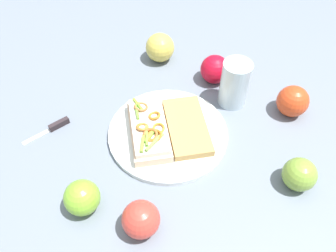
{
  "coord_description": "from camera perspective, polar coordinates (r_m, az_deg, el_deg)",
  "views": [
    {
      "loc": [
        -0.01,
        -0.52,
        0.65
      ],
      "look_at": [
        0.0,
        0.0,
        0.03
      ],
      "focal_mm": 36.66,
      "sensor_mm": 36.0,
      "label": 1
    }
  ],
  "objects": [
    {
      "name": "apple_2",
      "position": [
        1.01,
        -1.34,
        12.91
      ],
      "size": [
        0.12,
        0.12,
        0.08
      ],
      "primitive_type": "sphere",
      "rotation": [
        0.0,
        0.0,
        3.85
      ],
      "color": "gold",
      "rests_on": "ground_plane"
    },
    {
      "name": "plate",
      "position": [
        0.83,
        -0.0,
        -1.18
      ],
      "size": [
        0.29,
        0.29,
        0.01
      ],
      "primitive_type": "cylinder",
      "color": "white",
      "rests_on": "ground_plane"
    },
    {
      "name": "apple_4",
      "position": [
        0.68,
        -4.53,
        -15.22
      ],
      "size": [
        0.09,
        0.09,
        0.07
      ],
      "primitive_type": "sphere",
      "rotation": [
        0.0,
        0.0,
        1.36
      ],
      "color": "#D23F32",
      "rests_on": "ground_plane"
    },
    {
      "name": "apple_3",
      "position": [
        0.72,
        -14.1,
        -11.47
      ],
      "size": [
        0.1,
        0.1,
        0.07
      ],
      "primitive_type": "sphere",
      "rotation": [
        0.0,
        0.0,
        4.19
      ],
      "color": "#7DBA2F",
      "rests_on": "ground_plane"
    },
    {
      "name": "ground_plane",
      "position": [
        0.83,
        -0.0,
        -1.45
      ],
      "size": [
        2.0,
        2.0,
        0.0
      ],
      "primitive_type": "plane",
      "color": "slate",
      "rests_on": "ground"
    },
    {
      "name": "knife",
      "position": [
        0.88,
        -18.47,
        -0.21
      ],
      "size": [
        0.11,
        0.08,
        0.02
      ],
      "rotation": [
        0.0,
        0.0,
        3.79
      ],
      "color": "silver",
      "rests_on": "ground_plane"
    },
    {
      "name": "apple_5",
      "position": [
        0.95,
        7.76,
        9.33
      ],
      "size": [
        0.11,
        0.11,
        0.08
      ],
      "primitive_type": "sphere",
      "rotation": [
        0.0,
        0.0,
        0.63
      ],
      "color": "red",
      "rests_on": "ground_plane"
    },
    {
      "name": "bread_slice_side",
      "position": [
        0.82,
        3.16,
        -0.08
      ],
      "size": [
        0.12,
        0.19,
        0.02
      ],
      "primitive_type": "cube",
      "rotation": [
        0.0,
        0.0,
        1.72
      ],
      "color": "tan",
      "rests_on": "plate"
    },
    {
      "name": "apple_1",
      "position": [
        0.77,
        21.02,
        -7.51
      ],
      "size": [
        0.1,
        0.1,
        0.07
      ],
      "primitive_type": "sphere",
      "rotation": [
        0.0,
        0.0,
        5.59
      ],
      "color": "#7BA138",
      "rests_on": "ground_plane"
    },
    {
      "name": "drinking_glass",
      "position": [
        0.88,
        11.0,
        6.92
      ],
      "size": [
        0.07,
        0.07,
        0.12
      ],
      "primitive_type": "cylinder",
      "color": "silver",
      "rests_on": "ground_plane"
    },
    {
      "name": "apple_0",
      "position": [
        0.91,
        20.02,
        3.9
      ],
      "size": [
        0.09,
        0.09,
        0.08
      ],
      "primitive_type": "sphere",
      "rotation": [
        0.0,
        0.0,
        1.41
      ],
      "color": "#D3421C",
      "rests_on": "ground_plane"
    },
    {
      "name": "sandwich",
      "position": [
        0.8,
        -3.23,
        -0.49
      ],
      "size": [
        0.11,
        0.19,
        0.05
      ],
      "rotation": [
        0.0,
        0.0,
        1.72
      ],
      "color": "beige",
      "rests_on": "plate"
    }
  ]
}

